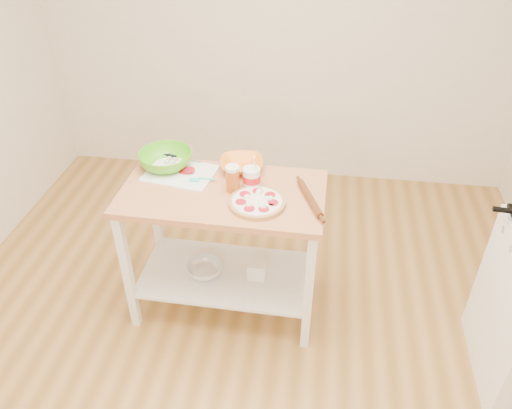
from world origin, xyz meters
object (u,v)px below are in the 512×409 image
object	(u,v)px
cutting_board	(180,173)
shelf_glass_bowl	(205,269)
green_bowl	(166,160)
knife	(176,157)
beer_pint	(233,179)
shelf_bin	(257,269)
spatula	(201,179)
prep_island	(224,226)
orange_bowl	(242,165)
pizza	(257,202)
rolling_pin	(310,199)
yogurt_tub	(252,178)

from	to	relation	value
cutting_board	shelf_glass_bowl	world-z (taller)	cutting_board
green_bowl	knife	bearing A→B (deg)	71.72
beer_pint	shelf_bin	world-z (taller)	beer_pint
green_bowl	shelf_bin	xyz separation A→B (m)	(0.59, -0.20, -0.63)
spatula	green_bowl	xyz separation A→B (m)	(-0.25, 0.13, 0.03)
cutting_board	shelf_glass_bowl	distance (m)	0.65
green_bowl	shelf_glass_bowl	distance (m)	0.74
prep_island	shelf_glass_bowl	xyz separation A→B (m)	(-0.14, -0.02, -0.35)
prep_island	shelf_glass_bowl	bearing A→B (deg)	-171.45
knife	spatula	bearing A→B (deg)	-31.72
beer_pint	shelf_glass_bowl	distance (m)	0.71
orange_bowl	spatula	bearing A→B (deg)	-141.14
orange_bowl	green_bowl	bearing A→B (deg)	-175.23
prep_island	pizza	xyz separation A→B (m)	(0.21, -0.11, 0.27)
beer_pint	prep_island	bearing A→B (deg)	-172.27
prep_island	green_bowl	xyz separation A→B (m)	(-0.39, 0.21, 0.30)
pizza	beer_pint	xyz separation A→B (m)	(-0.16, 0.11, 0.06)
pizza	spatula	size ratio (longest dim) A/B	2.08
orange_bowl	rolling_pin	xyz separation A→B (m)	(0.43, -0.28, -0.01)
prep_island	pizza	distance (m)	0.36
orange_bowl	cutting_board	bearing A→B (deg)	-164.01
prep_island	knife	size ratio (longest dim) A/B	4.35
yogurt_tub	shelf_glass_bowl	world-z (taller)	yogurt_tub
knife	shelf_bin	distance (m)	0.87
yogurt_tub	cutting_board	bearing A→B (deg)	169.69
prep_island	beer_pint	world-z (taller)	beer_pint
pizza	shelf_glass_bowl	bearing A→B (deg)	166.42
cutting_board	yogurt_tub	distance (m)	0.45
green_bowl	rolling_pin	xyz separation A→B (m)	(0.89, -0.24, -0.03)
pizza	green_bowl	bearing A→B (deg)	152.74
cutting_board	knife	size ratio (longest dim) A/B	1.65
spatula	yogurt_tub	distance (m)	0.30
orange_bowl	yogurt_tub	world-z (taller)	yogurt_tub
prep_island	cutting_board	distance (m)	0.41
prep_island	rolling_pin	xyz separation A→B (m)	(0.50, -0.04, 0.27)
cutting_board	yogurt_tub	bearing A→B (deg)	-1.06
cutting_board	shelf_glass_bowl	xyz separation A→B (m)	(0.15, -0.16, -0.61)
pizza	green_bowl	size ratio (longest dim) A/B	0.97
shelf_glass_bowl	shelf_bin	xyz separation A→B (m)	(0.34, 0.03, 0.02)
cutting_board	yogurt_tub	size ratio (longest dim) A/B	2.05
shelf_glass_bowl	shelf_bin	world-z (taller)	shelf_bin
spatula	green_bowl	world-z (taller)	green_bowl
yogurt_tub	rolling_pin	world-z (taller)	yogurt_tub
orange_bowl	yogurt_tub	bearing A→B (deg)	-63.98
knife	green_bowl	size ratio (longest dim) A/B	0.83
beer_pint	shelf_glass_bowl	size ratio (longest dim) A/B	0.69
spatula	rolling_pin	xyz separation A→B (m)	(0.64, -0.11, 0.00)
prep_island	pizza	world-z (taller)	pizza
shelf_glass_bowl	green_bowl	bearing A→B (deg)	138.20
spatula	shelf_bin	xyz separation A→B (m)	(0.34, -0.07, -0.60)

